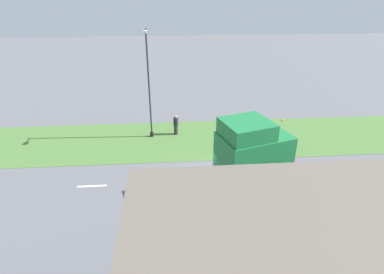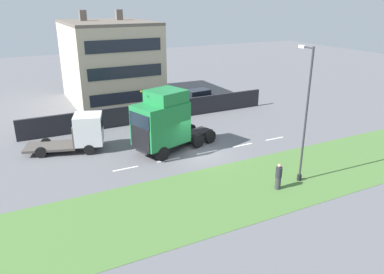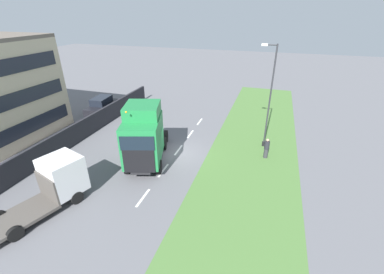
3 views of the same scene
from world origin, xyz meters
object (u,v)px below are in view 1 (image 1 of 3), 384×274
flatbed_truck (367,202)px  lamp_post (149,89)px  pedestrian (176,125)px  lorry_cab (249,159)px

flatbed_truck → lamp_post: size_ratio=0.73×
flatbed_truck → lamp_post: 16.04m
flatbed_truck → pedestrian: 14.83m
lamp_post → pedestrian: lamp_post is taller
lorry_cab → flatbed_truck: size_ratio=1.17×
lorry_cab → flatbed_truck: 6.21m
lorry_cab → lamp_post: size_ratio=0.85×
lorry_cab → lamp_post: bearing=-162.2°
lorry_cab → flatbed_truck: (3.08, 5.32, -0.89)m
lamp_post → pedestrian: size_ratio=5.04×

